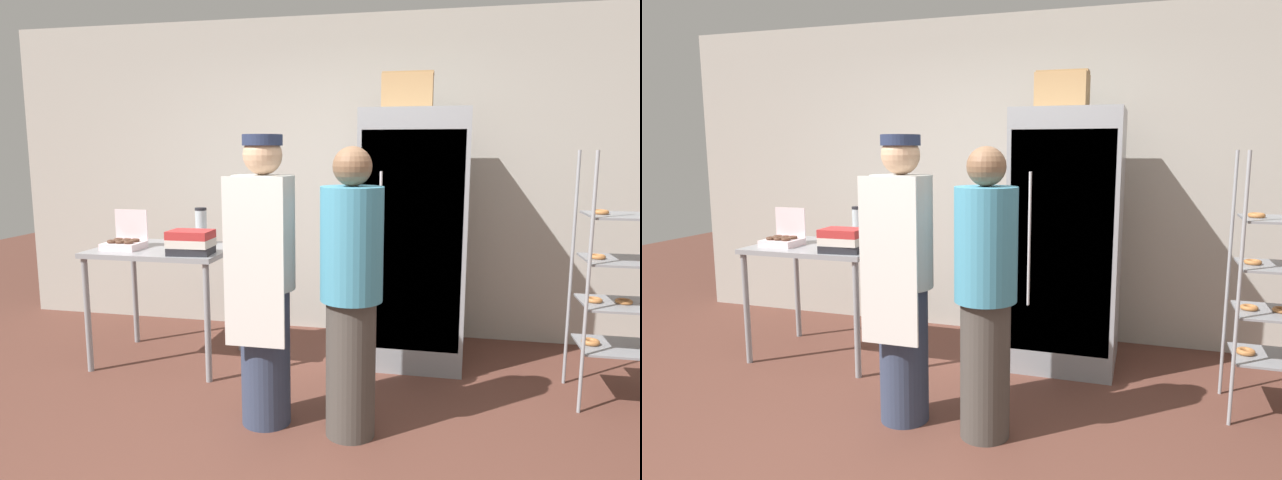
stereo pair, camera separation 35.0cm
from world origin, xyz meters
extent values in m
plane|color=brown|center=(0.00, 0.00, 0.00)|extent=(14.00, 14.00, 0.00)
cube|color=#ADA89E|center=(0.00, 2.32, 1.36)|extent=(6.40, 0.12, 2.72)
cube|color=gray|center=(0.56, 1.67, 0.95)|extent=(0.76, 0.72, 1.89)
cube|color=gray|center=(0.56, 1.32, 0.97)|extent=(0.70, 0.02, 1.55)
cylinder|color=silver|center=(0.35, 1.29, 0.99)|extent=(0.02, 0.02, 0.93)
cylinder|color=#93969B|center=(1.63, 0.94, 0.80)|extent=(0.02, 0.02, 1.61)
cylinder|color=#93969B|center=(1.63, 1.39, 0.80)|extent=(0.02, 0.02, 1.61)
cube|color=gray|center=(1.90, 1.17, 0.36)|extent=(0.50, 0.42, 0.01)
torus|color=#AD6B38|center=(1.73, 1.17, 0.38)|extent=(0.11, 0.11, 0.03)
cube|color=gray|center=(1.90, 1.17, 0.64)|extent=(0.50, 0.42, 0.01)
torus|color=#AD6B38|center=(1.73, 1.17, 0.66)|extent=(0.10, 0.10, 0.03)
torus|color=#AD6B38|center=(1.90, 1.17, 0.66)|extent=(0.10, 0.10, 0.03)
cube|color=gray|center=(1.90, 1.17, 0.92)|extent=(0.50, 0.42, 0.01)
torus|color=#AD6B38|center=(1.73, 1.17, 0.94)|extent=(0.10, 0.10, 0.03)
cube|color=gray|center=(1.90, 1.17, 1.20)|extent=(0.50, 0.42, 0.01)
torus|color=#AD6B38|center=(1.73, 1.17, 1.23)|extent=(0.10, 0.10, 0.03)
cube|color=gray|center=(-1.26, 1.23, 0.86)|extent=(1.01, 0.73, 0.04)
cylinder|color=gray|center=(-1.72, 0.90, 0.42)|extent=(0.04, 0.04, 0.85)
cylinder|color=gray|center=(-0.79, 0.90, 0.42)|extent=(0.04, 0.04, 0.85)
cylinder|color=gray|center=(-1.72, 1.56, 0.42)|extent=(0.04, 0.04, 0.85)
cylinder|color=gray|center=(-0.79, 1.56, 0.42)|extent=(0.04, 0.04, 0.85)
cube|color=silver|center=(-1.52, 1.11, 0.91)|extent=(0.27, 0.23, 0.05)
cube|color=silver|center=(-1.52, 1.23, 1.05)|extent=(0.26, 0.01, 0.23)
torus|color=#513323|center=(-1.59, 1.06, 0.94)|extent=(0.07, 0.07, 0.02)
torus|color=#513323|center=(-1.52, 1.06, 0.94)|extent=(0.07, 0.07, 0.02)
torus|color=#513323|center=(-1.46, 1.06, 0.94)|extent=(0.07, 0.07, 0.02)
torus|color=#513323|center=(-1.59, 1.15, 0.94)|extent=(0.07, 0.07, 0.02)
torus|color=#513323|center=(-1.52, 1.15, 0.94)|extent=(0.07, 0.07, 0.02)
torus|color=#513323|center=(-1.46, 1.15, 0.94)|extent=(0.07, 0.07, 0.02)
cylinder|color=#99999E|center=(-1.07, 1.46, 0.93)|extent=(0.11, 0.11, 0.09)
cylinder|color=#B2BCC1|center=(-1.07, 1.46, 1.06)|extent=(0.09, 0.09, 0.17)
cylinder|color=black|center=(-1.07, 1.46, 1.15)|extent=(0.09, 0.09, 0.02)
cube|color=#232328|center=(-0.95, 1.02, 0.91)|extent=(0.32, 0.24, 0.05)
cube|color=silver|center=(-0.95, 1.02, 0.96)|extent=(0.30, 0.22, 0.06)
cube|color=#B72D2D|center=(-0.95, 1.02, 1.02)|extent=(0.30, 0.22, 0.06)
cube|color=#A87F51|center=(0.49, 1.69, 2.02)|extent=(0.36, 0.30, 0.25)
cube|color=#977249|center=(0.49, 1.69, 2.16)|extent=(0.37, 0.16, 0.02)
cylinder|color=#333D56|center=(-0.22, 0.42, 0.41)|extent=(0.29, 0.29, 0.82)
cylinder|color=beige|center=(-0.22, 0.42, 1.14)|extent=(0.36, 0.36, 0.65)
sphere|color=tan|center=(-0.22, 0.42, 1.58)|extent=(0.22, 0.22, 0.22)
cube|color=white|center=(-0.22, 0.23, 1.00)|extent=(0.34, 0.02, 0.93)
cylinder|color=#232D4C|center=(-0.22, 0.42, 1.66)|extent=(0.23, 0.23, 0.06)
cylinder|color=#47423D|center=(0.29, 0.37, 0.39)|extent=(0.28, 0.28, 0.79)
cylinder|color=teal|center=(0.29, 0.37, 1.10)|extent=(0.35, 0.35, 0.62)
sphere|color=brown|center=(0.29, 0.37, 1.52)|extent=(0.21, 0.21, 0.21)
camera|label=1|loc=(0.76, -2.64, 1.61)|focal=32.00mm
camera|label=2|loc=(1.10, -2.55, 1.61)|focal=32.00mm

